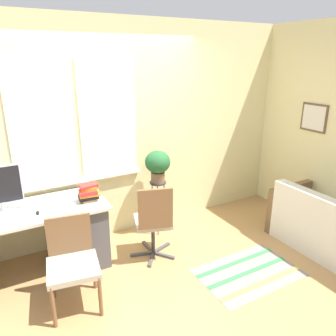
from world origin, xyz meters
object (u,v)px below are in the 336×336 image
object	(u,v)px
couch_loveseat	(325,227)
potted_plant	(158,164)
monitor	(0,190)
plant_stand	(158,190)
office_chair_swivel	(154,221)
mouse	(38,213)
book_stack	(89,193)
desk_chair_wooden	(72,261)
keyboard	(9,218)

from	to	relation	value
couch_loveseat	potted_plant	size ratio (longest dim) A/B	3.08
monitor	couch_loveseat	bearing A→B (deg)	-20.75
plant_stand	potted_plant	distance (m)	0.36
office_chair_swivel	potted_plant	size ratio (longest dim) A/B	2.24
mouse	plant_stand	size ratio (longest dim) A/B	0.09
couch_loveseat	office_chair_swivel	bearing A→B (deg)	66.68
book_stack	couch_loveseat	bearing A→B (deg)	-23.90
monitor	desk_chair_wooden	bearing A→B (deg)	-57.22
keyboard	office_chair_swivel	world-z (taller)	office_chair_swivel
couch_loveseat	potted_plant	world-z (taller)	potted_plant
desk_chair_wooden	couch_loveseat	bearing A→B (deg)	-1.20
monitor	keyboard	world-z (taller)	monitor
mouse	plant_stand	xyz separation A→B (m)	(1.50, 0.28, -0.17)
monitor	office_chair_swivel	xyz separation A→B (m)	(1.47, -0.46, -0.51)
plant_stand	potted_plant	xyz separation A→B (m)	(-0.00, 0.00, 0.36)
mouse	office_chair_swivel	bearing A→B (deg)	-11.72
monitor	desk_chair_wooden	size ratio (longest dim) A/B	0.58
book_stack	plant_stand	bearing A→B (deg)	12.70
monitor	book_stack	size ratio (longest dim) A/B	2.00
desk_chair_wooden	plant_stand	world-z (taller)	desk_chair_wooden
book_stack	potted_plant	distance (m)	0.99
couch_loveseat	plant_stand	size ratio (longest dim) A/B	1.77
office_chair_swivel	potted_plant	world-z (taller)	potted_plant
monitor	book_stack	distance (m)	0.86
book_stack	plant_stand	world-z (taller)	book_stack
mouse	potted_plant	size ratio (longest dim) A/B	0.15
couch_loveseat	desk_chair_wooden	bearing A→B (deg)	79.45
monitor	office_chair_swivel	size ratio (longest dim) A/B	0.53
keyboard	couch_loveseat	size ratio (longest dim) A/B	0.27
keyboard	potted_plant	distance (m)	1.79
mouse	book_stack	distance (m)	0.55
monitor	keyboard	distance (m)	0.31
book_stack	couch_loveseat	size ratio (longest dim) A/B	0.19
office_chair_swivel	potted_plant	distance (m)	0.78
book_stack	potted_plant	bearing A→B (deg)	12.70
couch_loveseat	mouse	bearing A→B (deg)	70.91
mouse	couch_loveseat	bearing A→B (deg)	-19.09
keyboard	desk_chair_wooden	xyz separation A→B (m)	(0.45, -0.55, -0.30)
desk_chair_wooden	couch_loveseat	size ratio (longest dim) A/B	0.66
book_stack	office_chair_swivel	bearing A→B (deg)	-25.60
keyboard	potted_plant	xyz separation A→B (m)	(1.77, 0.25, 0.20)
mouse	couch_loveseat	size ratio (longest dim) A/B	0.05
mouse	book_stack	xyz separation A→B (m)	(0.54, 0.06, 0.08)
mouse	office_chair_swivel	distance (m)	1.23
book_stack	office_chair_swivel	distance (m)	0.79
couch_loveseat	potted_plant	distance (m)	2.19
book_stack	plant_stand	distance (m)	1.02
desk_chair_wooden	office_chair_swivel	xyz separation A→B (m)	(0.99, 0.29, 0.03)
book_stack	potted_plant	world-z (taller)	potted_plant
monitor	mouse	xyz separation A→B (m)	(0.29, -0.21, -0.23)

